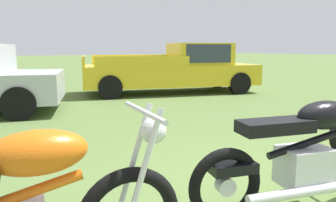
{
  "coord_description": "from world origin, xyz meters",
  "views": [
    {
      "loc": [
        -2.39,
        -1.6,
        1.35
      ],
      "look_at": [
        0.05,
        2.33,
        0.59
      ],
      "focal_mm": 34.78,
      "sensor_mm": 36.0,
      "label": 1
    }
  ],
  "objects": [
    {
      "name": "motorcycle_black",
      "position": [
        -0.07,
        -0.01,
        0.47
      ],
      "size": [
        1.97,
        0.81,
        1.02
      ],
      "rotation": [
        0.0,
        0.0,
        -0.25
      ],
      "color": "black",
      "rests_on": "ground"
    },
    {
      "name": "pickup_truck_yellow",
      "position": [
        3.12,
        6.66,
        0.75
      ],
      "size": [
        5.47,
        3.26,
        1.49
      ],
      "rotation": [
        0.0,
        0.0,
        -0.3
      ],
      "color": "gold",
      "rests_on": "ground"
    }
  ]
}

